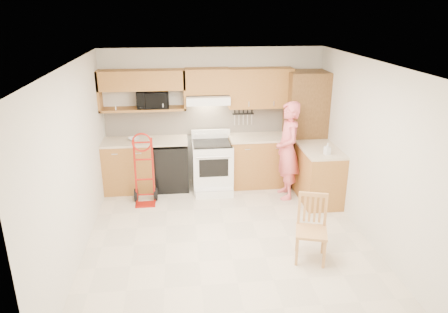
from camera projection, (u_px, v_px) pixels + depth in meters
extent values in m
cube|color=beige|center=(228.00, 240.00, 6.01)|extent=(4.00, 4.50, 0.02)
cube|color=white|center=(228.00, 63.00, 5.15)|extent=(4.00, 4.50, 0.02)
cube|color=beige|center=(213.00, 117.00, 7.69)|extent=(4.00, 0.02, 2.50)
cube|color=beige|center=(261.00, 252.00, 3.47)|extent=(4.00, 0.02, 2.50)
cube|color=beige|center=(74.00, 165.00, 5.37)|extent=(0.02, 4.50, 2.50)
cube|color=beige|center=(371.00, 153.00, 5.79)|extent=(0.02, 4.50, 2.50)
cube|color=beige|center=(214.00, 120.00, 7.69)|extent=(3.92, 0.03, 0.55)
cube|color=olive|center=(130.00, 166.00, 7.51)|extent=(0.90, 0.60, 0.90)
cube|color=black|center=(172.00, 166.00, 7.60)|extent=(0.60, 0.60, 0.85)
cube|color=olive|center=(260.00, 161.00, 7.76)|extent=(1.14, 0.60, 0.90)
cube|color=#BCAB8B|center=(145.00, 141.00, 7.38)|extent=(1.50, 0.63, 0.04)
cube|color=#BCAB8B|center=(260.00, 137.00, 7.60)|extent=(1.14, 0.63, 0.04)
cube|color=olive|center=(319.00, 176.00, 7.11)|extent=(0.60, 1.00, 0.90)
cube|color=#BCAB8B|center=(321.00, 150.00, 6.95)|extent=(0.63, 1.00, 0.04)
cube|color=brown|center=(304.00, 129.00, 7.64)|extent=(0.70, 0.60, 2.10)
cube|color=olive|center=(142.00, 80.00, 7.15)|extent=(1.50, 0.33, 0.34)
cube|color=olive|center=(143.00, 109.00, 7.32)|extent=(1.50, 0.33, 0.04)
cube|color=olive|center=(207.00, 81.00, 7.28)|extent=(0.76, 0.33, 0.44)
cube|color=olive|center=(260.00, 88.00, 7.43)|extent=(1.14, 0.33, 0.70)
cube|color=white|center=(208.00, 99.00, 7.33)|extent=(0.76, 0.46, 0.14)
imported|color=black|center=(153.00, 99.00, 7.28)|extent=(0.55, 0.37, 0.30)
imported|color=#E05F67|center=(288.00, 151.00, 7.10)|extent=(0.42, 0.63, 1.70)
imported|color=white|center=(327.00, 149.00, 6.63)|extent=(0.10, 0.11, 0.19)
imported|color=white|center=(134.00, 139.00, 7.35)|extent=(0.25, 0.25, 0.05)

